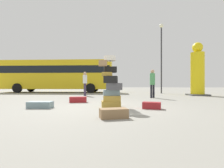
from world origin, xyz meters
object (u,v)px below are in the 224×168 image
Objects in this scene: suitcase_maroon_upright_blue at (78,100)px; suitcase_slate_left_side at (40,105)px; suitcase_tower at (111,87)px; suitcase_maroon_white_trunk at (152,105)px; lamp_post at (161,48)px; person_bearded_onlooker at (85,81)px; parked_bus at (58,74)px; person_tourist_with_camera at (152,81)px; suitcase_brown_right_side at (114,113)px; yellow_dummy_statue at (197,72)px.

suitcase_maroon_upright_blue is 0.94× the size of suitcase_slate_left_side.
suitcase_maroon_upright_blue is (-1.58, 1.47, -0.60)m from suitcase_tower.
suitcase_maroon_white_trunk is 0.09× the size of lamp_post.
suitcase_slate_left_side is at bearing 0.41° from person_bearded_onlooker.
parked_bus is at bearing -141.20° from person_bearded_onlooker.
person_tourist_with_camera is at bearing -40.01° from parked_bus.
lamp_post is at bearing -9.72° from parked_bus.
suitcase_brown_right_side is 0.06× the size of parked_bus.
person_tourist_with_camera reaches higher than suitcase_maroon_white_trunk.
suitcase_brown_right_side is 14.53m from parked_bus.
suitcase_slate_left_side is 3.01m from suitcase_brown_right_side.
lamp_post is at bearing 55.43° from suitcase_slate_left_side.
suitcase_tower is at bearing 179.97° from suitcase_maroon_white_trunk.
person_bearded_onlooker is (0.07, 6.28, 0.90)m from suitcase_slate_left_side.
person_tourist_with_camera is 0.27× the size of lamp_post.
person_tourist_with_camera is at bearing 55.54° from suitcase_brown_right_side.
parked_bus is (-4.65, 9.50, 1.71)m from suitcase_maroon_upright_blue.
person_tourist_with_camera is (0.76, 4.57, 0.89)m from suitcase_maroon_white_trunk.
person_tourist_with_camera is at bearing 63.39° from suitcase_tower.
suitcase_maroon_upright_blue is at bearing -144.12° from yellow_dummy_statue.
suitcase_slate_left_side is at bearing -138.55° from yellow_dummy_statue.
yellow_dummy_statue is at bearing 49.68° from suitcase_tower.
suitcase_tower is 3.09× the size of suitcase_maroon_white_trunk.
suitcase_tower reaches higher than suitcase_slate_left_side.
suitcase_tower reaches higher than person_tourist_with_camera.
suitcase_maroon_white_trunk is at bearing -121.70° from yellow_dummy_statue.
person_tourist_with_camera is 0.15× the size of parked_bus.
person_bearded_onlooker is at bearing 90.58° from suitcase_brown_right_side.
parked_bus is at bearing 103.49° from suitcase_maroon_upright_blue.
parked_bus is (-11.99, 4.19, 0.13)m from yellow_dummy_statue.
suitcase_slate_left_side is at bearing -121.82° from lamp_post.
suitcase_maroon_upright_blue is at bearing 64.29° from suitcase_slate_left_side.
suitcase_maroon_white_trunk is at bearing 31.71° from person_bearded_onlooker.
suitcase_slate_left_side is 0.47× the size of person_bearded_onlooker.
suitcase_slate_left_side is 0.07× the size of parked_bus.
suitcase_tower is 1.07× the size of person_bearded_onlooker.
person_tourist_with_camera is at bearing 43.15° from suitcase_slate_left_side.
lamp_post reaches higher than suitcase_slate_left_side.
yellow_dummy_statue is (3.62, 2.53, 0.70)m from person_tourist_with_camera.
lamp_post is (6.13, 9.88, 3.93)m from suitcase_slate_left_side.
yellow_dummy_statue is at bearing 97.42° from person_bearded_onlooker.
person_bearded_onlooker is at bearing 86.58° from suitcase_slate_left_side.
suitcase_maroon_upright_blue is 1.27× the size of suitcase_maroon_white_trunk.
suitcase_tower is 2.04m from suitcase_brown_right_side.
yellow_dummy_statue reaches higher than suitcase_maroon_white_trunk.
parked_bus is (-6.45, 12.90, 1.72)m from suitcase_brown_right_side.
suitcase_maroon_upright_blue reaches higher than suitcase_maroon_white_trunk.
suitcase_maroon_upright_blue is at bearing 162.00° from suitcase_maroon_white_trunk.
person_tourist_with_camera is (4.43, -1.63, -0.01)m from person_bearded_onlooker.
person_tourist_with_camera reaches higher than suitcase_maroon_upright_blue.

